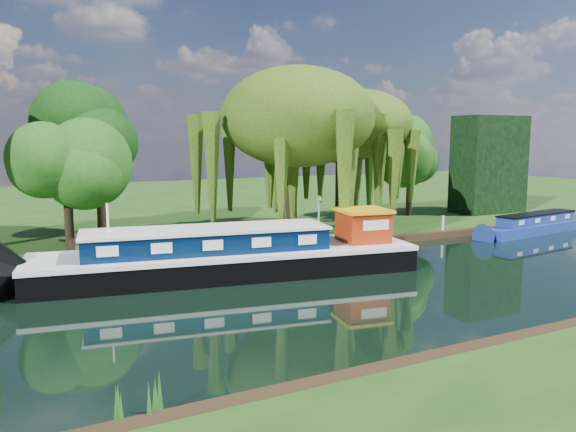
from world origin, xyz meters
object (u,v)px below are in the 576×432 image
red_dinghy (117,284)px  dutch_barge (232,256)px  white_cruiser (506,236)px  narrowboat (536,225)px

red_dinghy → dutch_barge: bearing=-79.4°
dutch_barge → white_cruiser: bearing=14.0°
narrowboat → red_dinghy: size_ratio=3.81×
dutch_barge → white_cruiser: dutch_barge is taller
dutch_barge → narrowboat: size_ratio=1.77×
narrowboat → white_cruiser: 2.92m
dutch_barge → white_cruiser: 20.79m
dutch_barge → narrowboat: (23.56, 1.58, -0.42)m
narrowboat → white_cruiser: narrowboat is taller
red_dinghy → white_cruiser: white_cruiser is taller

